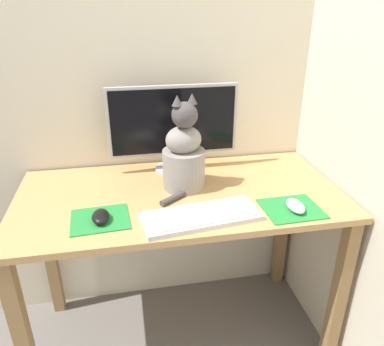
{
  "coord_description": "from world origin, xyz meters",
  "views": [
    {
      "loc": [
        -0.19,
        -1.28,
        1.45
      ],
      "look_at": [
        0.03,
        -0.08,
        0.88
      ],
      "focal_mm": 35.0,
      "sensor_mm": 36.0,
      "label": 1
    }
  ],
  "objects_px": {
    "computer_mouse_right": "(295,206)",
    "cat": "(184,155)",
    "keyboard": "(201,216)",
    "computer_mouse_left": "(101,216)",
    "monitor": "(173,125)"
  },
  "relations": [
    {
      "from": "computer_mouse_right",
      "to": "cat",
      "type": "height_order",
      "value": "cat"
    },
    {
      "from": "keyboard",
      "to": "cat",
      "type": "bearing_deg",
      "value": 86.78
    },
    {
      "from": "cat",
      "to": "computer_mouse_left",
      "type": "bearing_deg",
      "value": -164.09
    },
    {
      "from": "monitor",
      "to": "computer_mouse_left",
      "type": "height_order",
      "value": "monitor"
    },
    {
      "from": "monitor",
      "to": "computer_mouse_left",
      "type": "distance_m",
      "value": 0.52
    },
    {
      "from": "monitor",
      "to": "keyboard",
      "type": "distance_m",
      "value": 0.47
    },
    {
      "from": "computer_mouse_right",
      "to": "cat",
      "type": "distance_m",
      "value": 0.46
    },
    {
      "from": "computer_mouse_right",
      "to": "computer_mouse_left",
      "type": "bearing_deg",
      "value": 175.31
    },
    {
      "from": "keyboard",
      "to": "cat",
      "type": "distance_m",
      "value": 0.28
    },
    {
      "from": "computer_mouse_right",
      "to": "monitor",
      "type": "bearing_deg",
      "value": 130.75
    },
    {
      "from": "computer_mouse_left",
      "to": "monitor",
      "type": "bearing_deg",
      "value": 50.82
    },
    {
      "from": "monitor",
      "to": "computer_mouse_right",
      "type": "xyz_separation_m",
      "value": [
        0.37,
        -0.43,
        -0.19
      ]
    },
    {
      "from": "monitor",
      "to": "computer_mouse_right",
      "type": "relative_size",
      "value": 5.39
    },
    {
      "from": "computer_mouse_left",
      "to": "computer_mouse_right",
      "type": "height_order",
      "value": "computer_mouse_left"
    },
    {
      "from": "computer_mouse_left",
      "to": "computer_mouse_right",
      "type": "xyz_separation_m",
      "value": [
        0.68,
        -0.06,
        -0.0
      ]
    }
  ]
}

